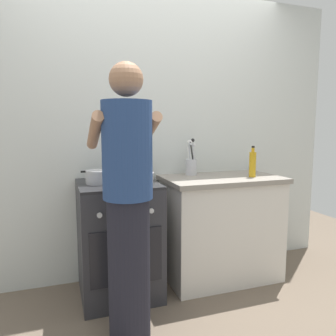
{
  "coord_description": "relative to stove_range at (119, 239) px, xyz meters",
  "views": [
    {
      "loc": [
        -0.78,
        -2.31,
        1.33
      ],
      "look_at": [
        0.05,
        0.12,
        1.0
      ],
      "focal_mm": 34.76,
      "sensor_mm": 36.0,
      "label": 1
    }
  ],
  "objects": [
    {
      "name": "person",
      "position": [
        -0.04,
        -0.55,
        0.41
      ],
      "size": [
        0.41,
        0.5,
        1.7
      ],
      "color": "black",
      "rests_on": "ground"
    },
    {
      "name": "stove_range",
      "position": [
        0.0,
        0.0,
        0.0
      ],
      "size": [
        0.6,
        0.62,
        0.9
      ],
      "color": "#2D2D33",
      "rests_on": "ground"
    },
    {
      "name": "pot",
      "position": [
        -0.14,
        0.01,
        0.5
      ],
      "size": [
        0.26,
        0.2,
        0.1
      ],
      "color": "#B2B2B7",
      "rests_on": "stove_range"
    },
    {
      "name": "utensil_crock",
      "position": [
        0.69,
        0.18,
        0.55
      ],
      "size": [
        0.1,
        0.1,
        0.32
      ],
      "color": "silver",
      "rests_on": "countertop"
    },
    {
      "name": "oil_bottle",
      "position": [
        1.14,
        -0.09,
        0.56
      ],
      "size": [
        0.06,
        0.06,
        0.27
      ],
      "color": "gold",
      "rests_on": "countertop"
    },
    {
      "name": "mixing_bowl",
      "position": [
        0.14,
        -0.02,
        0.49
      ],
      "size": [
        0.28,
        0.28,
        0.08
      ],
      "color": "#B7B7BC",
      "rests_on": "stove_range"
    },
    {
      "name": "countertop",
      "position": [
        0.9,
        0.0,
        0.0
      ],
      "size": [
        1.0,
        0.6,
        0.9
      ],
      "color": "silver",
      "rests_on": "ground"
    },
    {
      "name": "back_wall",
      "position": [
        0.55,
        0.35,
        0.8
      ],
      "size": [
        3.2,
        0.1,
        2.5
      ],
      "color": "silver",
      "rests_on": "ground"
    },
    {
      "name": "ground",
      "position": [
        0.35,
        -0.15,
        -0.45
      ],
      "size": [
        6.0,
        6.0,
        0.0
      ],
      "primitive_type": "plane",
      "color": "#6B5B4C"
    }
  ]
}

